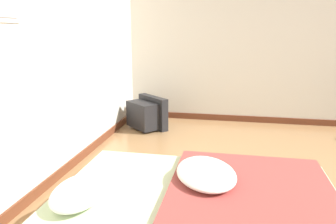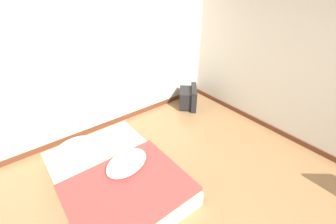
% 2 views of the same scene
% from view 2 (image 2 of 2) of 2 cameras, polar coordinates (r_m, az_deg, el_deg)
% --- Properties ---
extents(wall_back, '(7.48, 0.08, 2.60)m').
position_cam_2_polar(wall_back, '(3.76, -21.46, 11.90)').
color(wall_back, silver).
rests_on(wall_back, ground_plane).
extents(mattress_bed, '(1.39, 1.94, 0.37)m').
position_cam_2_polar(mattress_bed, '(3.18, -13.24, -15.63)').
color(mattress_bed, beige).
rests_on(mattress_bed, ground_plane).
extents(crt_tv, '(0.61, 0.62, 0.44)m').
position_cam_2_polar(crt_tv, '(4.75, 5.27, 3.69)').
color(crt_tv, black).
rests_on(crt_tv, ground_plane).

